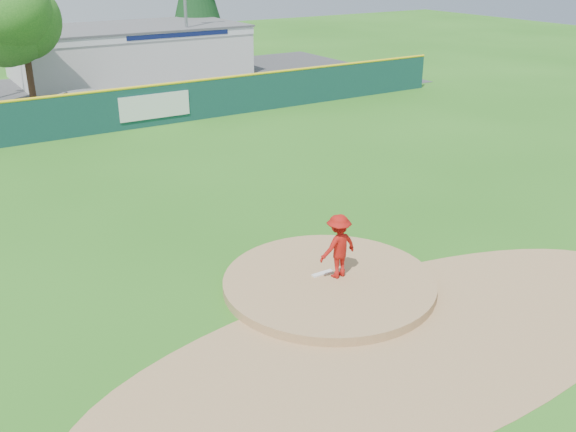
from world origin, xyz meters
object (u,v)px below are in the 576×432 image
pitcher (338,246)px  van (95,105)px  deciduous_tree (22,23)px  pool_building_grp (130,51)px

pitcher → van: size_ratio=0.31×
pitcher → deciduous_tree: size_ratio=0.23×
pitcher → pool_building_grp: bearing=-105.5°
pool_building_grp → deciduous_tree: bearing=-138.8°
deciduous_tree → van: bearing=-63.3°
pitcher → van: bearing=-95.0°
van → deciduous_tree: 6.10m
pool_building_grp → van: bearing=-117.4°
van → deciduous_tree: bearing=37.2°
pitcher → deciduous_tree: deciduous_tree is taller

